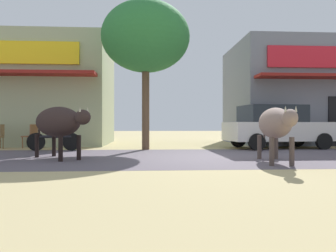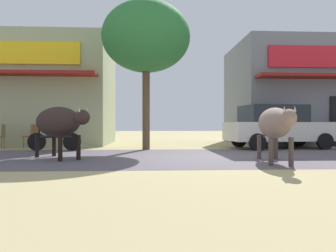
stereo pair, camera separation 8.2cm
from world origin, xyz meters
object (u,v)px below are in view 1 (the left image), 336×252
at_px(parked_hatchback_car, 277,126).
at_px(cafe_chair_by_doorway, 31,135).
at_px(cow_near_brown, 58,122).
at_px(cow_far_dark, 275,124).
at_px(parked_motorcycle, 55,137).
at_px(roadside_tree, 146,37).

distance_m(parked_hatchback_car, cafe_chair_by_doorway, 9.49).
bearing_deg(cow_near_brown, cow_far_dark, -12.75).
bearing_deg(parked_motorcycle, parked_hatchback_car, 4.67).
bearing_deg(cafe_chair_by_doorway, cow_far_dark, -36.11).
height_order(parked_hatchback_car, cow_near_brown, parked_hatchback_car).
xyz_separation_m(roadside_tree, cafe_chair_by_doorway, (-4.44, 1.06, -3.58)).
height_order(parked_hatchback_car, cafe_chair_by_doorway, parked_hatchback_car).
bearing_deg(parked_motorcycle, roadside_tree, 6.48).
relative_size(roadside_tree, cafe_chair_by_doorway, 5.87).
height_order(roadside_tree, cow_far_dark, roadside_tree).
bearing_deg(cafe_chair_by_doorway, parked_hatchback_car, -4.55).
relative_size(parked_motorcycle, cow_near_brown, 0.76).
xyz_separation_m(parked_motorcycle, cow_near_brown, (0.85, -2.85, 0.50)).
bearing_deg(parked_hatchback_car, cow_near_brown, -154.36).
distance_m(cow_far_dark, cafe_chair_by_doorway, 9.32).
bearing_deg(cow_far_dark, roadside_tree, 124.84).
height_order(parked_hatchback_car, parked_motorcycle, parked_hatchback_car).
distance_m(parked_hatchback_car, parked_motorcycle, 8.21).
height_order(parked_motorcycle, cow_near_brown, cow_near_brown).
bearing_deg(cow_near_brown, parked_motorcycle, 106.69).
height_order(roadside_tree, cafe_chair_by_doorway, roadside_tree).
height_order(cow_near_brown, cow_far_dark, cow_near_brown).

